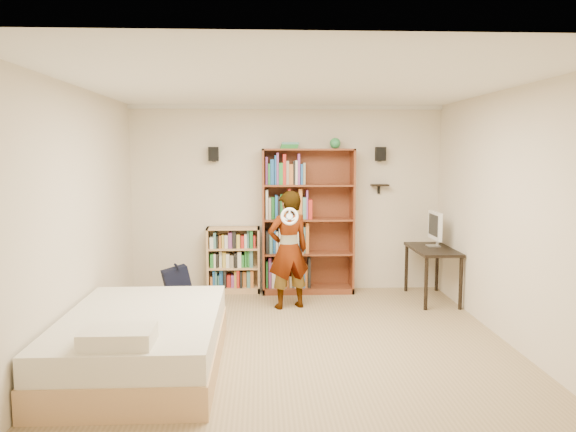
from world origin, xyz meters
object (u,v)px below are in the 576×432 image
daybed (142,334)px  person (288,250)px  tall_bookshelf (308,221)px  computer_desk (432,274)px  low_bookshelf (233,260)px

daybed → person: bearing=53.5°
tall_bookshelf → daybed: 3.41m
computer_desk → low_bookshelf: bearing=168.4°
low_bookshelf → daybed: low_bookshelf is taller
computer_desk → tall_bookshelf: bearing=162.9°
computer_desk → daybed: bearing=-146.5°
tall_bookshelf → person: 0.91m
tall_bookshelf → computer_desk: tall_bookshelf is taller
tall_bookshelf → person: bearing=-111.6°
computer_desk → person: size_ratio=0.69×
daybed → computer_desk: bearing=33.5°
tall_bookshelf → low_bookshelf: (-1.08, 0.05, -0.56)m
low_bookshelf → daybed: bearing=-104.2°
low_bookshelf → person: 1.18m
low_bookshelf → tall_bookshelf: bearing=-2.6°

